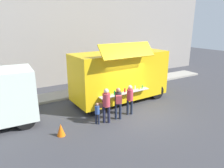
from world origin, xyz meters
The scene contains 10 objects.
ground_plane centered at (0.00, 0.00, 0.00)m, with size 60.00×60.00×0.00m, color #38383D.
curb_strip centered at (-3.61, 4.88, 0.07)m, with size 28.00×1.60×0.15m, color #9E998E.
building_behind centered at (-2.61, 8.78, 3.97)m, with size 32.00×2.40×7.93m, color gray.
food_truck_main centered at (0.39, 2.26, 1.65)m, with size 5.91×3.17×3.70m.
traffic_cone_orange centered at (-4.07, 0.03, 0.28)m, with size 0.36×0.36×0.55m, color orange.
trash_bin centered at (4.45, 4.58, 0.52)m, with size 0.60×0.60×1.04m, color #2B6037.
customer_front_ordering centered at (-0.27, 0.29, 0.97)m, with size 0.33×0.33×1.62m.
customer_mid_with_backpack centered at (-1.12, 0.10, 1.01)m, with size 0.44×0.54×1.66m.
customer_rear_waiting centered at (-1.80, 0.10, 1.03)m, with size 0.54×0.44×1.74m.
child_near_queue centered at (-2.24, 0.19, 0.65)m, with size 0.22×0.22×1.08m.
Camera 1 is at (-6.12, -7.73, 4.62)m, focal length 32.36 mm.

